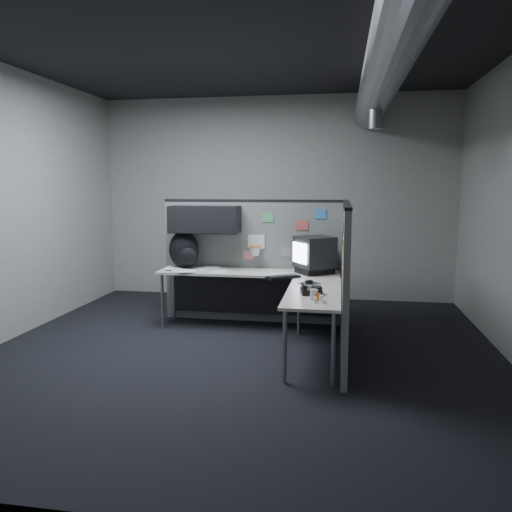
% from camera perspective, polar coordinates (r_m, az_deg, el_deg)
% --- Properties ---
extents(room, '(5.62, 5.62, 3.22)m').
position_cam_1_polar(room, '(5.19, 4.40, 11.17)').
color(room, black).
rests_on(room, ground).
extents(partition_back, '(2.44, 0.42, 1.63)m').
position_cam_1_polar(partition_back, '(6.57, -1.76, 0.94)').
color(partition_back, slate).
rests_on(partition_back, ground).
extents(partition_right, '(0.07, 2.23, 1.63)m').
position_cam_1_polar(partition_right, '(5.46, 10.15, -2.54)').
color(partition_right, slate).
rests_on(partition_right, ground).
extents(desk, '(2.31, 2.11, 0.73)m').
position_cam_1_polar(desk, '(6.05, 0.98, -3.37)').
color(desk, beige).
rests_on(desk, ground).
extents(monitor, '(0.56, 0.56, 0.46)m').
position_cam_1_polar(monitor, '(6.20, 6.70, 0.17)').
color(monitor, black).
rests_on(monitor, desk).
extents(keyboard, '(0.41, 0.37, 0.04)m').
position_cam_1_polar(keyboard, '(5.87, 3.12, -2.40)').
color(keyboard, black).
rests_on(keyboard, desk).
extents(mouse, '(0.26, 0.26, 0.04)m').
position_cam_1_polar(mouse, '(5.58, 6.08, -2.99)').
color(mouse, black).
rests_on(mouse, desk).
extents(phone, '(0.24, 0.25, 0.10)m').
position_cam_1_polar(phone, '(5.06, 6.26, -3.89)').
color(phone, black).
rests_on(phone, desk).
extents(bottles, '(0.12, 0.15, 0.07)m').
position_cam_1_polar(bottles, '(4.72, 7.28, -4.89)').
color(bottles, silver).
rests_on(bottles, desk).
extents(cup, '(0.09, 0.09, 0.10)m').
position_cam_1_polar(cup, '(4.80, 6.63, -4.40)').
color(cup, '#BEB5A7').
rests_on(cup, desk).
extents(papers, '(0.88, 0.62, 0.02)m').
position_cam_1_polar(papers, '(6.48, -6.93, -1.51)').
color(papers, white).
rests_on(papers, desk).
extents(backpack, '(0.47, 0.42, 0.49)m').
position_cam_1_polar(backpack, '(6.58, -8.19, 0.64)').
color(backpack, black).
rests_on(backpack, desk).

